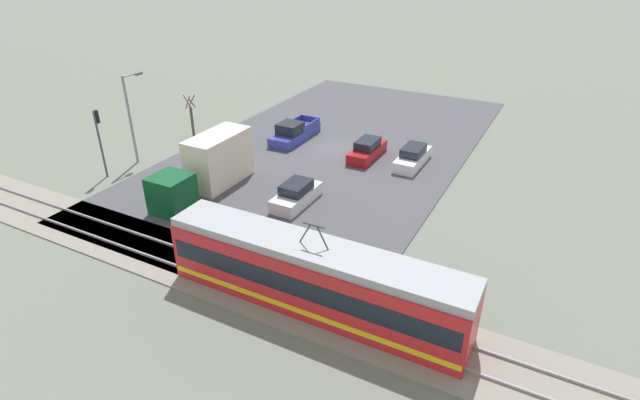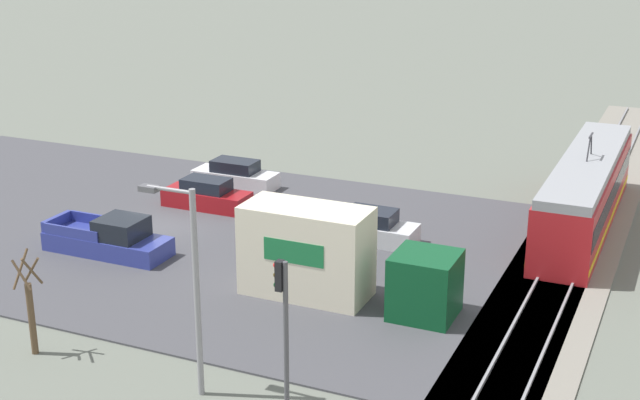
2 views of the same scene
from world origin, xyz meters
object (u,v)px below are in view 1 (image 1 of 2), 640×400
at_px(sedan_car_0, 367,150).
at_px(street_tree, 192,117).
at_px(box_truck, 209,167).
at_px(traffic_light_pole, 99,135).
at_px(street_lamp_near_crossing, 131,112).
at_px(sedan_car_1, 413,157).
at_px(light_rail_tram, 314,277).
at_px(pickup_truck, 294,133).
at_px(sedan_car_2, 296,195).

height_order(sedan_car_0, street_tree, street_tree).
height_order(box_truck, traffic_light_pole, traffic_light_pole).
distance_m(street_tree, street_lamp_near_crossing, 7.02).
bearing_deg(sedan_car_1, sedan_car_0, -174.07).
height_order(light_rail_tram, sedan_car_0, light_rail_tram).
xyz_separation_m(box_truck, street_lamp_near_crossing, (8.38, -1.35, 2.32)).
distance_m(light_rail_tram, pickup_truck, 22.75).
bearing_deg(traffic_light_pole, street_lamp_near_crossing, -89.86).
bearing_deg(street_tree, street_lamp_near_crossing, 90.12).
height_order(pickup_truck, sedan_car_2, pickup_truck).
relative_size(pickup_truck, sedan_car_0, 1.27).
bearing_deg(sedan_car_1, box_truck, -136.51).
distance_m(box_truck, sedan_car_0, 13.09).
distance_m(pickup_truck, street_lamp_near_crossing, 13.62).
bearing_deg(sedan_car_2, light_rail_tram, -55.05).
xyz_separation_m(light_rail_tram, sedan_car_1, (1.28, -18.76, -1.06)).
xyz_separation_m(sedan_car_0, sedan_car_2, (1.11, 9.58, -0.01)).
relative_size(light_rail_tram, street_lamp_near_crossing, 2.17).
distance_m(box_truck, pickup_truck, 11.26).
xyz_separation_m(light_rail_tram, pickup_truck, (12.37, -19.07, -1.03)).
distance_m(traffic_light_pole, street_tree, 9.99).
relative_size(sedan_car_0, street_tree, 1.21).
distance_m(sedan_car_0, traffic_light_pole, 20.50).
height_order(box_truck, sedan_car_1, box_truck).
xyz_separation_m(pickup_truck, street_tree, (8.79, 3.25, 0.99)).
bearing_deg(street_tree, sedan_car_2, 154.92).
distance_m(light_rail_tram, street_lamp_near_crossing, 23.18).
height_order(box_truck, sedan_car_0, box_truck).
height_order(pickup_truck, sedan_car_1, pickup_truck).
relative_size(box_truck, sedan_car_1, 1.83).
bearing_deg(sedan_car_0, street_tree, 8.98).
distance_m(sedan_car_0, street_lamp_near_crossing, 18.84).
bearing_deg(street_tree, pickup_truck, -159.71).
height_order(box_truck, pickup_truck, box_truck).
relative_size(light_rail_tram, box_truck, 1.74).
xyz_separation_m(sedan_car_2, street_lamp_near_crossing, (15.00, -0.42, 3.39)).
height_order(sedan_car_0, traffic_light_pole, traffic_light_pole).
height_order(sedan_car_2, street_tree, street_tree).
relative_size(box_truck, street_lamp_near_crossing, 1.25).
distance_m(light_rail_tram, sedan_car_0, 19.08).
xyz_separation_m(pickup_truck, sedan_car_0, (-7.34, 0.70, -0.02)).
distance_m(sedan_car_0, sedan_car_2, 9.64).
relative_size(sedan_car_0, sedan_car_1, 0.96).
xyz_separation_m(box_truck, pickup_truck, (-0.40, -11.21, -1.04)).
bearing_deg(pickup_truck, sedan_car_2, 121.19).
xyz_separation_m(sedan_car_0, street_tree, (16.13, 2.55, 1.02)).
distance_m(light_rail_tram, box_truck, 15.00).
height_order(light_rail_tram, sedan_car_1, light_rail_tram).
relative_size(pickup_truck, traffic_light_pole, 1.14).
distance_m(sedan_car_1, sedan_car_2, 11.09).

